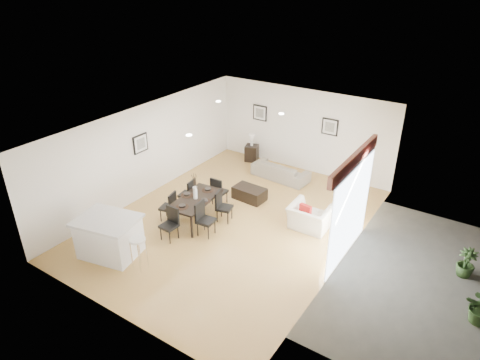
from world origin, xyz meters
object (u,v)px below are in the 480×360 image
Objects in this scene: dining_table at (196,201)px; dining_chair_wnear at (170,205)px; armchair at (310,217)px; dining_chair_wfar at (189,192)px; dining_chair_head at (171,221)px; side_table at (252,153)px; sofa at (280,171)px; kitchen_island at (109,236)px; coffee_table at (249,193)px; dining_chair_enear at (203,217)px; bar_stool at (138,243)px; dining_chair_efar at (222,204)px; dining_chair_foot at (218,190)px.

dining_chair_wnear is (-0.57, -0.38, -0.13)m from dining_table.
armchair is 1.16× the size of dining_chair_wfar.
dining_chair_head reaches higher than side_table.
armchair reaches higher than sofa.
coffee_table is at bearing 59.76° from kitchen_island.
kitchen_island reaches higher than side_table.
dining_table is (-2.67, -1.30, 0.27)m from armchair.
bar_stool is at bearing 164.17° from dining_chair_enear.
dining_chair_head is (-0.56, -0.58, -0.03)m from dining_chair_enear.
side_table is 6.37m from kitchen_island.
dining_chair_efar is 1.54× the size of side_table.
bar_stool is at bearing 89.97° from sofa.
bar_stool is (0.77, -1.88, 0.21)m from dining_chair_wnear.
dining_chair_wnear is 1.48m from dining_chair_foot.
dining_chair_foot is 1.52× the size of side_table.
dining_table is at bearing 59.79° from kitchen_island.
coffee_table is at bearing -128.79° from dining_chair_foot.
dining_chair_wnear is at bearing 76.66° from sofa.
dining_chair_head is 1.53× the size of side_table.
dining_chair_head is 1.01× the size of dining_chair_foot.
dining_chair_wfar reaches higher than dining_chair_efar.
armchair is at bearing -80.09° from dining_chair_efar.
dining_chair_enear is 0.98× the size of coffee_table.
dining_chair_wfar is 1.13m from dining_chair_efar.
dining_chair_enear is 2.16m from coffee_table.
dining_chair_head is 1.08× the size of bar_stool.
dining_chair_wnear reaches higher than sofa.
kitchen_island is at bearing -117.85° from dining_chair_head.
dining_chair_enear is at bearing 110.27° from dining_chair_foot.
coffee_table is at bearing 65.75° from dining_table.
bar_stool is at bearing -90.88° from dining_table.
dining_table is at bearing 111.47° from dining_chair_wnear.
sofa is at bearing -15.57° from dining_chair_efar.
sofa is 1.83× the size of armchair.
sofa is 1.64m from side_table.
kitchen_island is (-0.18, -1.88, 0.02)m from dining_chair_wnear.
dining_chair_efar reaches higher than armchair.
dining_chair_enear is 1.05× the size of dining_chair_efar.
dining_chair_head is at bearing -95.85° from dining_table.
dining_chair_wnear is 1.49× the size of side_table.
dining_chair_wnear is 0.97× the size of dining_chair_head.
coffee_table is 1.65× the size of side_table.
dining_chair_head is 0.93× the size of coffee_table.
side_table is 0.36× the size of kitchen_island.
dining_chair_enear reaches higher than dining_chair_foot.
armchair is 2.15m from coffee_table.
side_table is (-3.50, 2.80, -0.05)m from armchair.
sofa is 2.01× the size of coffee_table.
dining_chair_wnear is at bearing -86.60° from side_table.
dining_chair_wfar is at bearing 74.06° from kitchen_island.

